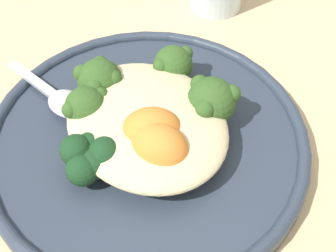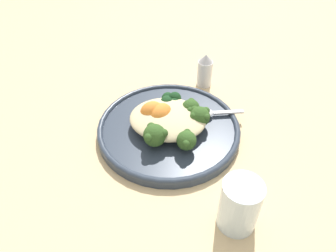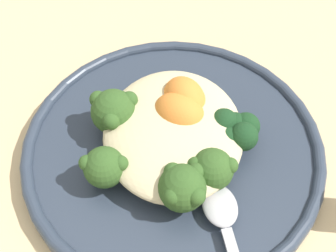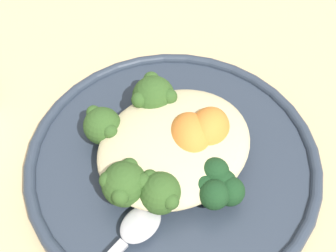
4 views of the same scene
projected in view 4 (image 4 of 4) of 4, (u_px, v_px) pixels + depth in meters
ground_plane at (181, 162)px, 0.47m from camera, size 4.00×4.00×0.00m
plate at (170, 158)px, 0.46m from camera, size 0.29×0.29×0.02m
quinoa_mound at (173, 144)px, 0.44m from camera, size 0.15×0.13×0.03m
broccoli_stalk_0 at (157, 102)px, 0.46m from camera, size 0.05×0.11×0.04m
broccoli_stalk_1 at (122, 131)px, 0.45m from camera, size 0.09×0.10×0.04m
broccoli_stalk_2 at (158, 148)px, 0.44m from camera, size 0.07×0.05×0.03m
broccoli_stalk_3 at (139, 176)px, 0.41m from camera, size 0.12×0.04×0.04m
broccoli_stalk_4 at (168, 184)px, 0.41m from camera, size 0.10×0.06×0.04m
sweet_potato_chunk_0 at (208, 131)px, 0.44m from camera, size 0.06×0.06×0.04m
sweet_potato_chunk_1 at (190, 137)px, 0.44m from camera, size 0.06×0.06×0.04m
kale_tuft at (217, 186)px, 0.41m from camera, size 0.05×0.05×0.03m
spoon at (134, 231)px, 0.40m from camera, size 0.11×0.04×0.01m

